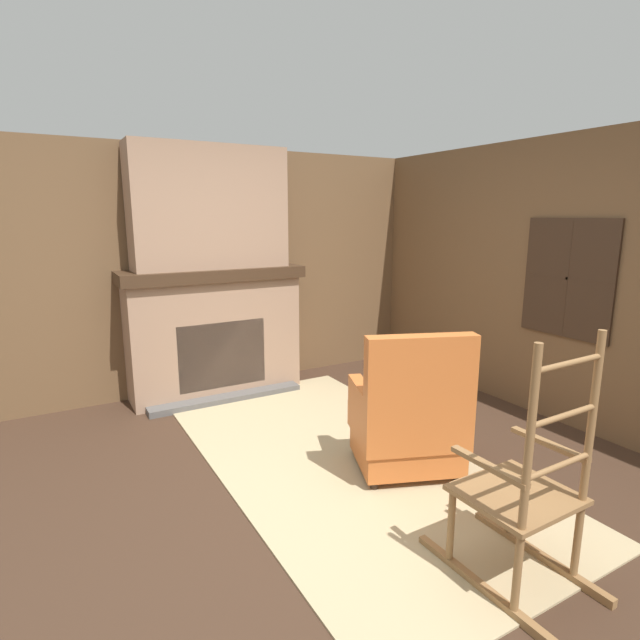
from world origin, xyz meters
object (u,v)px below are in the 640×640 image
firewood_stack (430,404)px  storage_case (267,258)px  armchair (409,422)px  decorative_plate_on_mantel (210,254)px  rocking_chair (523,500)px  oil_lamp_vase (186,258)px

firewood_stack → storage_case: 2.15m
armchair → decorative_plate_on_mantel: 2.55m
rocking_chair → decorative_plate_on_mantel: size_ratio=4.87×
storage_case → firewood_stack: bearing=32.7°
armchair → rocking_chair: (1.07, -0.20, 0.05)m
firewood_stack → rocking_chair: bearing=-30.7°
rocking_chair → armchair: bearing=-11.4°
armchair → oil_lamp_vase: 2.59m
armchair → oil_lamp_vase: bearing=42.3°
oil_lamp_vase → decorative_plate_on_mantel: bearing=94.9°
rocking_chair → firewood_stack: size_ratio=2.71×
firewood_stack → decorative_plate_on_mantel: bearing=-134.2°
firewood_stack → storage_case: storage_case is taller
firewood_stack → oil_lamp_vase: 2.63m
armchair → storage_case: size_ratio=4.09×
armchair → storage_case: (-2.24, -0.04, 0.94)m
armchair → rocking_chair: bearing=-169.2°
rocking_chair → firewood_stack: 2.18m
armchair → decorative_plate_on_mantel: (-2.26, -0.63, 1.00)m
rocking_chair → firewood_stack: rocking_chair is taller
armchair → decorative_plate_on_mantel: size_ratio=3.95×
oil_lamp_vase → firewood_stack: bearing=50.3°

